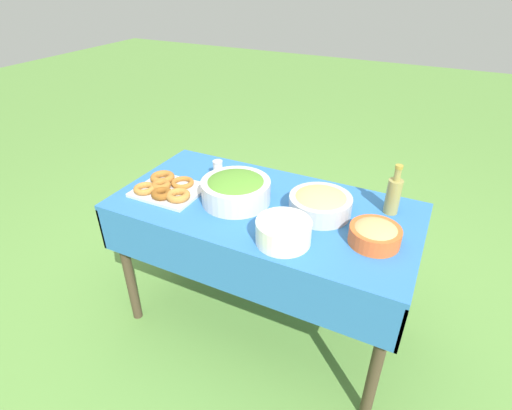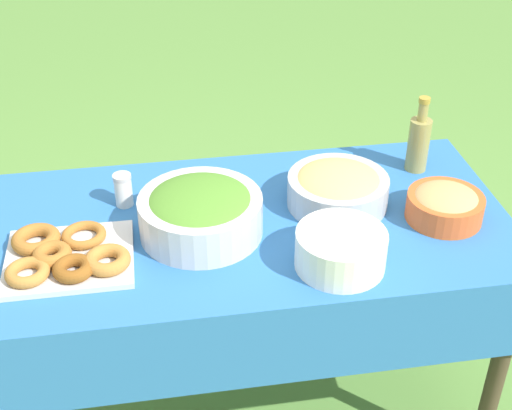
% 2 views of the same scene
% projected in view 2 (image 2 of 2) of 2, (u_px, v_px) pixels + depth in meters
% --- Properties ---
extents(ground_plane, '(14.00, 14.00, 0.00)m').
position_uv_depth(ground_plane, '(251.00, 409.00, 2.31)').
color(ground_plane, '#609342').
extents(picnic_table, '(1.40, 0.71, 0.74)m').
position_uv_depth(picnic_table, '(250.00, 253.00, 1.96)').
color(picnic_table, '#2D6BB2').
rests_on(picnic_table, ground_plane).
extents(salad_bowl, '(0.32, 0.32, 0.13)m').
position_uv_depth(salad_bowl, '(201.00, 211.00, 1.82)').
color(salad_bowl, silver).
rests_on(salad_bowl, picnic_table).
extents(pasta_bowl, '(0.28, 0.28, 0.11)m').
position_uv_depth(pasta_bowl, '(338.00, 188.00, 1.94)').
color(pasta_bowl, '#B2B7BC').
rests_on(pasta_bowl, picnic_table).
extents(donut_platter, '(0.33, 0.29, 0.05)m').
position_uv_depth(donut_platter, '(66.00, 256.00, 1.74)').
color(donut_platter, silver).
rests_on(donut_platter, picnic_table).
extents(plate_stack, '(0.22, 0.22, 0.10)m').
position_uv_depth(plate_stack, '(341.00, 250.00, 1.72)').
color(plate_stack, white).
rests_on(plate_stack, picnic_table).
extents(olive_oil_bottle, '(0.06, 0.06, 0.23)m').
position_uv_depth(olive_oil_bottle, '(419.00, 142.00, 2.08)').
color(olive_oil_bottle, '#998E4C').
rests_on(olive_oil_bottle, picnic_table).
extents(bread_bowl, '(0.20, 0.20, 0.09)m').
position_uv_depth(bread_bowl, '(445.00, 204.00, 1.89)').
color(bread_bowl, '#E05B28').
rests_on(bread_bowl, picnic_table).
extents(salt_shaker, '(0.05, 0.05, 0.10)m').
position_uv_depth(salt_shaker, '(123.00, 190.00, 1.94)').
color(salt_shaker, white).
rests_on(salt_shaker, picnic_table).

